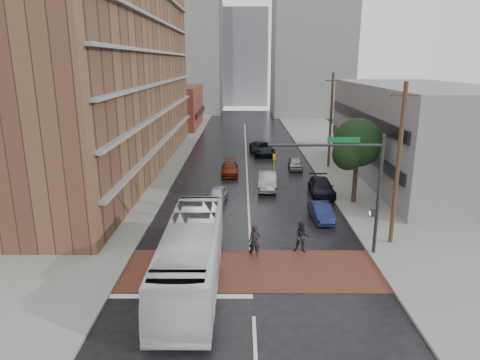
{
  "coord_description": "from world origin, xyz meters",
  "views": [
    {
      "loc": [
        -0.55,
        -20.87,
        11.06
      ],
      "look_at": [
        -0.66,
        6.41,
        3.5
      ],
      "focal_mm": 32.0,
      "sensor_mm": 36.0,
      "label": 1
    }
  ],
  "objects_px": {
    "car_parked_far": "(295,163)",
    "car_travel_a": "(217,196)",
    "suv_travel": "(262,148)",
    "car_parked_near": "(321,212)",
    "pedestrian_a": "(255,241)",
    "pedestrian_b": "(302,237)",
    "car_travel_b": "(267,181)",
    "car_parked_mid": "(321,187)",
    "car_travel_c": "(230,169)",
    "transit_bus": "(191,255)"
  },
  "relations": [
    {
      "from": "car_parked_far",
      "to": "car_travel_a",
      "type": "bearing_deg",
      "value": -120.42
    },
    {
      "from": "suv_travel",
      "to": "car_parked_near",
      "type": "xyz_separation_m",
      "value": [
        3.22,
        -22.76,
        -0.14
      ]
    },
    {
      "from": "pedestrian_a",
      "to": "pedestrian_b",
      "type": "distance_m",
      "value": 2.9
    },
    {
      "from": "pedestrian_b",
      "to": "car_parked_far",
      "type": "xyz_separation_m",
      "value": [
        2.15,
        20.81,
        -0.33
      ]
    },
    {
      "from": "car_travel_b",
      "to": "car_parked_mid",
      "type": "distance_m",
      "value": 4.86
    },
    {
      "from": "car_travel_b",
      "to": "car_travel_c",
      "type": "relative_size",
      "value": 1.06
    },
    {
      "from": "pedestrian_a",
      "to": "car_parked_mid",
      "type": "bearing_deg",
      "value": 65.69
    },
    {
      "from": "car_travel_a",
      "to": "car_parked_far",
      "type": "xyz_separation_m",
      "value": [
        7.77,
        11.62,
        -0.01
      ]
    },
    {
      "from": "transit_bus",
      "to": "pedestrian_b",
      "type": "height_order",
      "value": "transit_bus"
    },
    {
      "from": "car_travel_a",
      "to": "car_travel_c",
      "type": "xyz_separation_m",
      "value": [
        0.81,
        9.11,
        -0.02
      ]
    },
    {
      "from": "car_travel_b",
      "to": "pedestrian_b",
      "type": "bearing_deg",
      "value": -81.36
    },
    {
      "from": "car_parked_far",
      "to": "pedestrian_b",
      "type": "bearing_deg",
      "value": -92.56
    },
    {
      "from": "car_travel_a",
      "to": "car_parked_near",
      "type": "distance_m",
      "value": 8.63
    },
    {
      "from": "pedestrian_a",
      "to": "suv_travel",
      "type": "bearing_deg",
      "value": 88.83
    },
    {
      "from": "car_travel_b",
      "to": "car_travel_c",
      "type": "xyz_separation_m",
      "value": [
        -3.51,
        5.08,
        -0.13
      ]
    },
    {
      "from": "suv_travel",
      "to": "car_parked_far",
      "type": "height_order",
      "value": "suv_travel"
    },
    {
      "from": "car_travel_a",
      "to": "car_parked_far",
      "type": "relative_size",
      "value": 1.01
    },
    {
      "from": "car_travel_b",
      "to": "suv_travel",
      "type": "xyz_separation_m",
      "value": [
        0.22,
        14.96,
        0.01
      ]
    },
    {
      "from": "car_travel_a",
      "to": "pedestrian_a",
      "type": "bearing_deg",
      "value": -67.51
    },
    {
      "from": "pedestrian_a",
      "to": "car_parked_mid",
      "type": "relative_size",
      "value": 0.4
    },
    {
      "from": "transit_bus",
      "to": "suv_travel",
      "type": "xyz_separation_m",
      "value": [
        5.08,
        32.03,
        -0.86
      ]
    },
    {
      "from": "car_travel_b",
      "to": "car_parked_near",
      "type": "xyz_separation_m",
      "value": [
        3.44,
        -7.8,
        -0.13
      ]
    },
    {
      "from": "pedestrian_b",
      "to": "car_travel_b",
      "type": "bearing_deg",
      "value": 107.22
    },
    {
      "from": "car_travel_a",
      "to": "car_travel_c",
      "type": "height_order",
      "value": "car_travel_a"
    },
    {
      "from": "car_parked_near",
      "to": "car_parked_far",
      "type": "distance_m",
      "value": 15.39
    },
    {
      "from": "car_travel_c",
      "to": "car_parked_mid",
      "type": "relative_size",
      "value": 0.89
    },
    {
      "from": "transit_bus",
      "to": "car_parked_far",
      "type": "relative_size",
      "value": 3.13
    },
    {
      "from": "car_parked_far",
      "to": "car_parked_near",
      "type": "bearing_deg",
      "value": -86.66
    },
    {
      "from": "car_travel_a",
      "to": "suv_travel",
      "type": "xyz_separation_m",
      "value": [
        4.54,
        18.99,
        0.12
      ]
    },
    {
      "from": "transit_bus",
      "to": "car_parked_far",
      "type": "xyz_separation_m",
      "value": [
        8.31,
        24.66,
        -0.98
      ]
    },
    {
      "from": "transit_bus",
      "to": "car_travel_b",
      "type": "height_order",
      "value": "transit_bus"
    },
    {
      "from": "pedestrian_b",
      "to": "car_parked_mid",
      "type": "xyz_separation_m",
      "value": [
        3.25,
        11.49,
        -0.27
      ]
    },
    {
      "from": "pedestrian_b",
      "to": "car_travel_a",
      "type": "distance_m",
      "value": 10.78
    },
    {
      "from": "car_travel_a",
      "to": "car_parked_mid",
      "type": "xyz_separation_m",
      "value": [
        8.87,
        2.3,
        0.06
      ]
    },
    {
      "from": "pedestrian_a",
      "to": "car_parked_near",
      "type": "bearing_deg",
      "value": 52.9
    },
    {
      "from": "suv_travel",
      "to": "car_parked_far",
      "type": "distance_m",
      "value": 8.04
    },
    {
      "from": "car_travel_c",
      "to": "car_parked_near",
      "type": "height_order",
      "value": "car_travel_c"
    },
    {
      "from": "car_parked_mid",
      "to": "car_parked_near",
      "type": "bearing_deg",
      "value": -98.51
    },
    {
      "from": "transit_bus",
      "to": "car_parked_near",
      "type": "height_order",
      "value": "transit_bus"
    },
    {
      "from": "transit_bus",
      "to": "car_travel_a",
      "type": "bearing_deg",
      "value": 87.42
    },
    {
      "from": "transit_bus",
      "to": "suv_travel",
      "type": "bearing_deg",
      "value": 80.76
    },
    {
      "from": "car_parked_near",
      "to": "car_parked_far",
      "type": "bearing_deg",
      "value": 86.38
    },
    {
      "from": "suv_travel",
      "to": "car_parked_mid",
      "type": "xyz_separation_m",
      "value": [
        4.32,
        -16.69,
        -0.06
      ]
    },
    {
      "from": "transit_bus",
      "to": "pedestrian_a",
      "type": "distance_m",
      "value": 4.67
    },
    {
      "from": "car_travel_c",
      "to": "car_parked_mid",
      "type": "distance_m",
      "value": 10.55
    },
    {
      "from": "pedestrian_b",
      "to": "car_parked_mid",
      "type": "distance_m",
      "value": 11.95
    },
    {
      "from": "car_parked_mid",
      "to": "car_parked_far",
      "type": "relative_size",
      "value": 1.29
    },
    {
      "from": "car_travel_a",
      "to": "car_travel_b",
      "type": "bearing_deg",
      "value": 49.62
    },
    {
      "from": "suv_travel",
      "to": "car_parked_mid",
      "type": "distance_m",
      "value": 17.24
    },
    {
      "from": "car_travel_b",
      "to": "car_travel_c",
      "type": "height_order",
      "value": "car_travel_b"
    }
  ]
}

